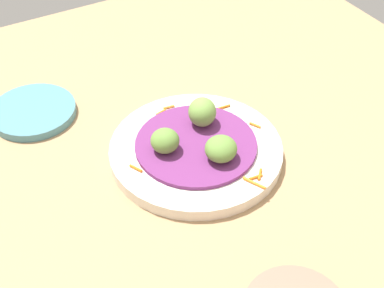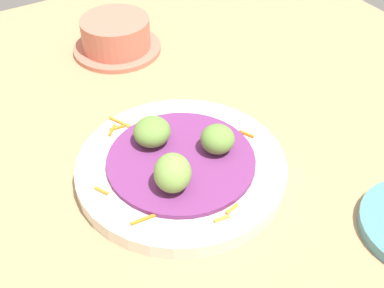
{
  "view_description": "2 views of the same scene",
  "coord_description": "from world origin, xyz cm",
  "px_view_note": "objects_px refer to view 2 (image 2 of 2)",
  "views": [
    {
      "loc": [
        52.36,
        -30.46,
        60.55
      ],
      "look_at": [
        -0.0,
        -0.6,
        6.27
      ],
      "focal_mm": 51.83,
      "sensor_mm": 36.0,
      "label": 1
    },
    {
      "loc": [
        -41.05,
        23.46,
        47.41
      ],
      "look_at": [
        -0.91,
        -1.02,
        5.68
      ],
      "focal_mm": 47.08,
      "sensor_mm": 36.0,
      "label": 2
    }
  ],
  "objects_px": {
    "terracotta_bowl": "(116,36)",
    "guac_scoop_center": "(173,173)",
    "main_plate": "(181,168)",
    "guac_scoop_left": "(152,132)",
    "guac_scoop_right": "(217,139)"
  },
  "relations": [
    {
      "from": "terracotta_bowl",
      "to": "guac_scoop_center",
      "type": "bearing_deg",
      "value": 165.58
    },
    {
      "from": "main_plate",
      "to": "guac_scoop_center",
      "type": "relative_size",
      "value": 5.42
    },
    {
      "from": "main_plate",
      "to": "terracotta_bowl",
      "type": "distance_m",
      "value": 0.32
    },
    {
      "from": "main_plate",
      "to": "terracotta_bowl",
      "type": "bearing_deg",
      "value": -10.49
    },
    {
      "from": "guac_scoop_left",
      "to": "terracotta_bowl",
      "type": "bearing_deg",
      "value": -15.28
    },
    {
      "from": "main_plate",
      "to": "guac_scoop_center",
      "type": "bearing_deg",
      "value": 138.45
    },
    {
      "from": "guac_scoop_right",
      "to": "terracotta_bowl",
      "type": "distance_m",
      "value": 0.33
    },
    {
      "from": "guac_scoop_center",
      "to": "terracotta_bowl",
      "type": "bearing_deg",
      "value": -14.42
    },
    {
      "from": "main_plate",
      "to": "guac_scoop_right",
      "type": "relative_size",
      "value": 6.17
    },
    {
      "from": "guac_scoop_center",
      "to": "terracotta_bowl",
      "type": "xyz_separation_m",
      "value": [
        0.35,
        -0.09,
        -0.02
      ]
    },
    {
      "from": "guac_scoop_left",
      "to": "guac_scoop_right",
      "type": "height_order",
      "value": "same"
    },
    {
      "from": "guac_scoop_center",
      "to": "terracotta_bowl",
      "type": "relative_size",
      "value": 0.33
    },
    {
      "from": "guac_scoop_right",
      "to": "terracotta_bowl",
      "type": "xyz_separation_m",
      "value": [
        0.33,
        -0.01,
        -0.02
      ]
    },
    {
      "from": "main_plate",
      "to": "guac_scoop_left",
      "type": "height_order",
      "value": "guac_scoop_left"
    },
    {
      "from": "guac_scoop_left",
      "to": "guac_scoop_center",
      "type": "bearing_deg",
      "value": 168.45
    }
  ]
}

